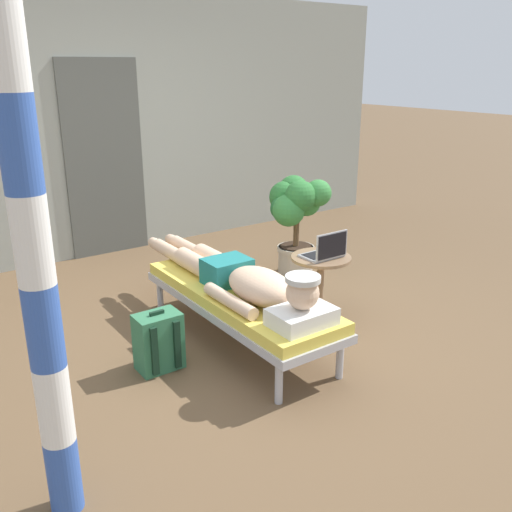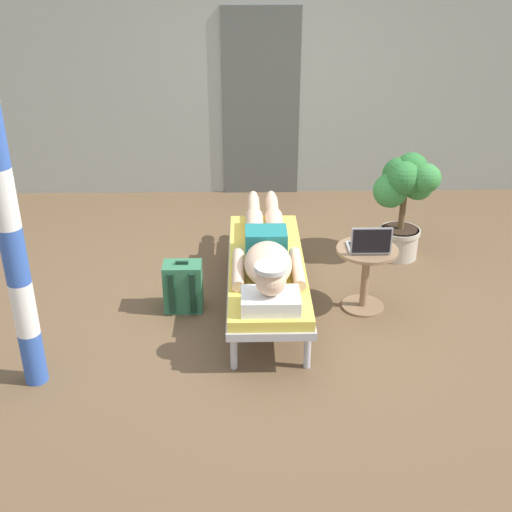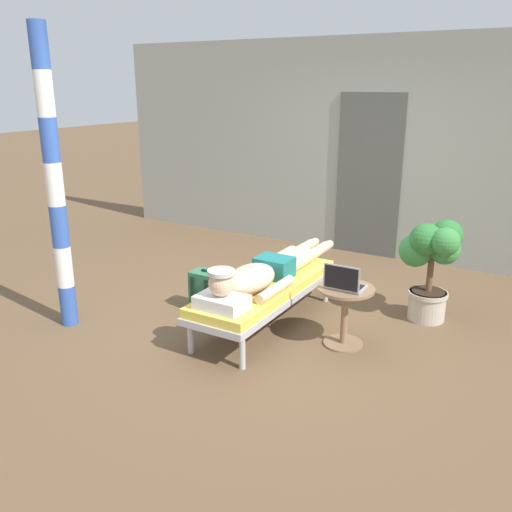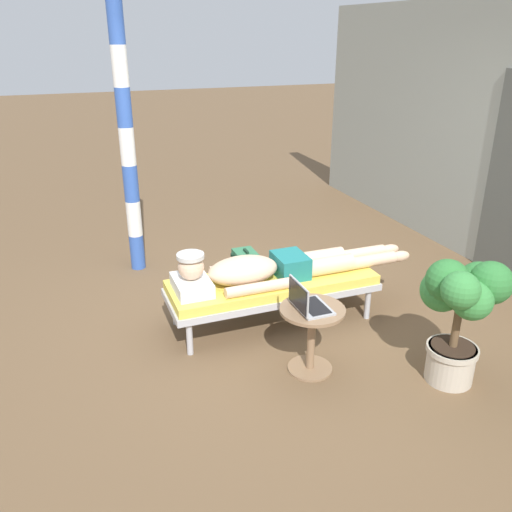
{
  "view_description": "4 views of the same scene",
  "coord_description": "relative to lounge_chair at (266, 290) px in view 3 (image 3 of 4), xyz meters",
  "views": [
    {
      "loc": [
        -2.14,
        -3.31,
        1.97
      ],
      "look_at": [
        0.03,
        -0.25,
        0.68
      ],
      "focal_mm": 39.27,
      "sensor_mm": 36.0,
      "label": 1
    },
    {
      "loc": [
        -0.24,
        -4.66,
        2.72
      ],
      "look_at": [
        -0.15,
        -0.35,
        0.55
      ],
      "focal_mm": 45.56,
      "sensor_mm": 36.0,
      "label": 2
    },
    {
      "loc": [
        2.23,
        -4.21,
        2.16
      ],
      "look_at": [
        -0.13,
        -0.23,
        0.67
      ],
      "focal_mm": 38.27,
      "sensor_mm": 36.0,
      "label": 3
    },
    {
      "loc": [
        3.74,
        -1.77,
        2.38
      ],
      "look_at": [
        -0.18,
        -0.28,
        0.59
      ],
      "focal_mm": 37.47,
      "sensor_mm": 36.0,
      "label": 4
    }
  ],
  "objects": [
    {
      "name": "porch_post",
      "position": [
        -1.58,
        -0.91,
        0.97
      ],
      "size": [
        0.15,
        0.15,
        2.63
      ],
      "color": "#3359B2",
      "rests_on": "ground"
    },
    {
      "name": "side_table",
      "position": [
        0.78,
        -0.01,
        0.01
      ],
      "size": [
        0.48,
        0.48,
        0.52
      ],
      "color": "#8C6B4C",
      "rests_on": "ground"
    },
    {
      "name": "ground_plane",
      "position": [
        0.07,
        0.17,
        -0.35
      ],
      "size": [
        40.0,
        40.0,
        0.0
      ],
      "primitive_type": "plane",
      "color": "brown"
    },
    {
      "name": "house_door_panel",
      "position": [
        0.03,
        2.58,
        0.67
      ],
      "size": [
        0.84,
        0.03,
        2.04
      ],
      "primitive_type": "cube",
      "color": "#545651",
      "rests_on": "ground"
    },
    {
      "name": "house_wall_back",
      "position": [
        -0.0,
        2.69,
        1.0
      ],
      "size": [
        7.6,
        0.2,
        2.7
      ],
      "primitive_type": "cube",
      "color": "#999E93",
      "rests_on": "ground"
    },
    {
      "name": "backpack",
      "position": [
        -0.66,
        -0.0,
        -0.15
      ],
      "size": [
        0.3,
        0.26,
        0.42
      ],
      "color": "#33724C",
      "rests_on": "ground"
    },
    {
      "name": "person_reclining",
      "position": [
        -0.0,
        -0.04,
        0.17
      ],
      "size": [
        0.53,
        2.17,
        0.33
      ],
      "color": "white",
      "rests_on": "lounge_chair"
    },
    {
      "name": "lounge_chair",
      "position": [
        0.0,
        0.0,
        0.0
      ],
      "size": [
        0.61,
        1.82,
        0.42
      ],
      "color": "#B7B7BC",
      "rests_on": "ground"
    },
    {
      "name": "laptop",
      "position": [
        0.78,
        -0.06,
        0.24
      ],
      "size": [
        0.31,
        0.24,
        0.23
      ],
      "color": "#A5A8AD",
      "rests_on": "side_table"
    },
    {
      "name": "potted_plant",
      "position": [
        1.25,
        0.9,
        0.29
      ],
      "size": [
        0.56,
        0.59,
        0.96
      ],
      "color": "#BFB29E",
      "rests_on": "ground"
    }
  ]
}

